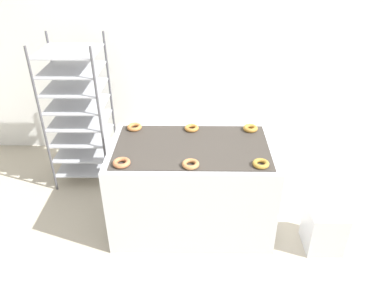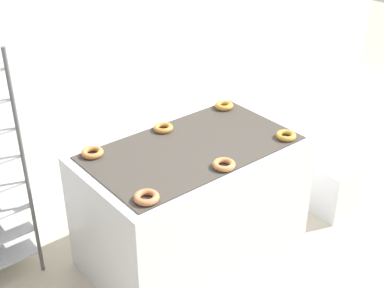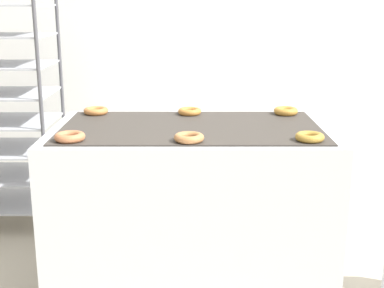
% 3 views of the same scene
% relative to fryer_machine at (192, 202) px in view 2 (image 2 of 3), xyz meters
% --- Properties ---
extents(wall_back, '(8.00, 0.05, 2.80)m').
position_rel_fryer_machine_xyz_m(wall_back, '(-0.00, 1.45, 0.97)').
color(wall_back, white).
rests_on(wall_back, ground_plane).
extents(fryer_machine, '(1.44, 0.85, 0.86)m').
position_rel_fryer_machine_xyz_m(fryer_machine, '(0.00, 0.00, 0.00)').
color(fryer_machine, silver).
rests_on(fryer_machine, ground_plane).
extents(glaze_bin, '(0.31, 0.31, 0.41)m').
position_rel_fryer_machine_xyz_m(glaze_bin, '(1.16, -0.30, -0.22)').
color(glaze_bin, silver).
rests_on(glaze_bin, ground_plane).
extents(donut_near_left, '(0.14, 0.14, 0.04)m').
position_rel_fryer_machine_xyz_m(donut_near_left, '(-0.56, -0.30, 0.45)').
color(donut_near_left, '#B46A42').
rests_on(donut_near_left, fryer_machine).
extents(donut_near_center, '(0.14, 0.14, 0.04)m').
position_rel_fryer_machine_xyz_m(donut_near_center, '(-0.01, -0.31, 0.45)').
color(donut_near_center, '#B27442').
rests_on(donut_near_center, fryer_machine).
extents(donut_near_right, '(0.13, 0.13, 0.04)m').
position_rel_fryer_machine_xyz_m(donut_near_right, '(0.55, -0.30, 0.45)').
color(donut_near_right, '#AB8030').
rests_on(donut_near_right, fryer_machine).
extents(donut_far_left, '(0.14, 0.14, 0.04)m').
position_rel_fryer_machine_xyz_m(donut_far_left, '(-0.54, 0.31, 0.45)').
color(donut_far_left, '#B77139').
rests_on(donut_far_left, fryer_machine).
extents(donut_far_center, '(0.13, 0.13, 0.04)m').
position_rel_fryer_machine_xyz_m(donut_far_center, '(-0.01, 0.30, 0.45)').
color(donut_far_center, '#B77733').
rests_on(donut_far_center, fryer_machine).
extents(donut_far_right, '(0.13, 0.13, 0.04)m').
position_rel_fryer_machine_xyz_m(donut_far_right, '(0.54, 0.29, 0.45)').
color(donut_far_right, '#B67F31').
rests_on(donut_far_right, fryer_machine).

